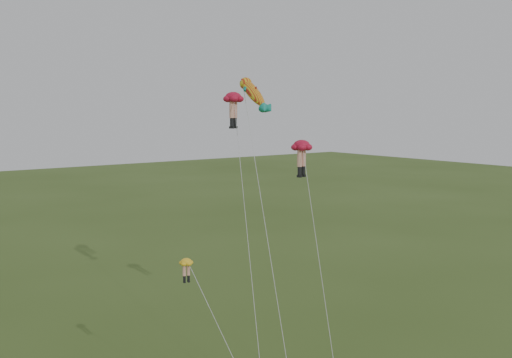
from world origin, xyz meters
TOP-DOWN VIEW (x-y plane):
  - legs_kite_red_high at (4.04, 10.55)m, footprint 7.62×13.64m
  - legs_kite_red_mid at (5.53, 4.48)m, footprint 4.53×8.68m
  - legs_kite_yellow at (-5.16, 1.07)m, footprint 3.00×5.14m
  - fish_kite at (3.09, 6.84)m, footprint 4.81×11.54m

SIDE VIEW (x-z plane):
  - legs_kite_yellow at x=-5.16m, z-range 3.71..13.17m
  - legs_kite_red_mid at x=5.53m, z-range 6.90..22.26m
  - legs_kite_red_high at x=4.04m, z-range 8.53..27.27m
  - fish_kite at x=3.09m, z-range 8.53..28.44m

